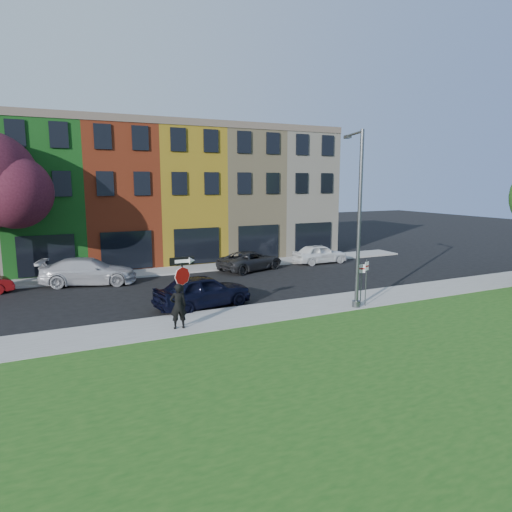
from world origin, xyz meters
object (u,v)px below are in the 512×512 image
stop_sign (182,277)px  sedan_near (203,291)px  street_lamp (358,220)px  man (178,306)px

stop_sign → sedan_near: 3.58m
stop_sign → street_lamp: size_ratio=0.35×
stop_sign → sedan_near: size_ratio=0.58×
man → sedan_near: man is taller
sedan_near → street_lamp: street_lamp is taller
man → street_lamp: bearing=-176.5°
street_lamp → man: bearing=-164.0°
stop_sign → street_lamp: bearing=-4.1°
sedan_near → street_lamp: 8.26m
street_lamp → stop_sign: bearing=-165.9°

